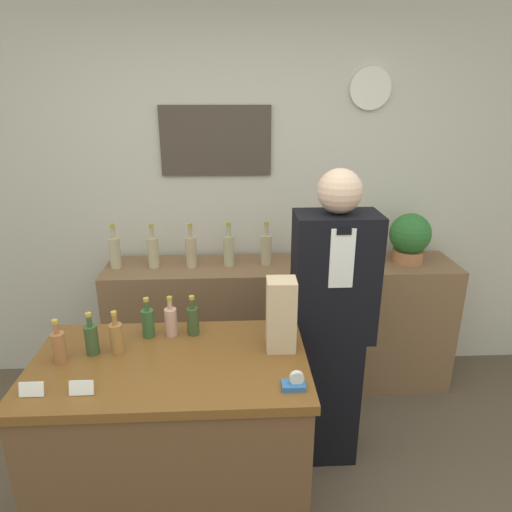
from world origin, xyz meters
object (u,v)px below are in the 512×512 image
(potted_plant, at_px, (410,237))
(tape_dispenser, at_px, (295,383))
(paper_bag, at_px, (281,315))
(shopkeeper, at_px, (331,326))

(potted_plant, bearing_deg, tape_dispenser, -124.42)
(tape_dispenser, bearing_deg, potted_plant, 55.58)
(potted_plant, distance_m, tape_dispenser, 1.70)
(paper_bag, bearing_deg, potted_plant, 48.37)
(paper_bag, bearing_deg, tape_dispenser, -85.29)
(shopkeeper, relative_size, tape_dispenser, 18.59)
(shopkeeper, relative_size, potted_plant, 4.94)
(tape_dispenser, bearing_deg, paper_bag, 94.71)
(shopkeeper, xyz_separation_m, tape_dispenser, (-0.29, -0.68, 0.13))
(potted_plant, bearing_deg, shopkeeper, -132.85)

